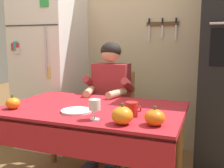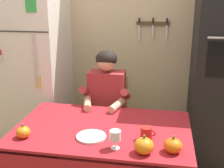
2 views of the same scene
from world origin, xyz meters
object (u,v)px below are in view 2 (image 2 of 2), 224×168
Objects in this scene: wine_glass at (115,136)px; serving_tray at (91,137)px; refrigerator at (34,74)px; chair_behind_person at (109,115)px; pumpkin_large at (144,146)px; wall_oven at (224,68)px; pumpkin_medium at (23,132)px; coffee_mug at (146,133)px; pumpkin_small at (173,146)px; seated_person at (106,102)px; dining_table at (102,138)px.

wine_glass is 0.60× the size of serving_tray.
refrigerator is 1.61m from wine_glass.
chair_behind_person is 1.23m from pumpkin_large.
refrigerator is 1.39m from serving_tray.
serving_tray is at bearing 148.08° from wine_glass.
wall_oven reaches higher than pumpkin_medium.
coffee_mug is 0.24m from pumpkin_small.
chair_behind_person reaches higher than wine_glass.
seated_person is 0.77m from serving_tray.
dining_table is 0.40m from coffee_mug.
pumpkin_small is (-0.50, -1.19, -0.26)m from wall_oven.
pumpkin_small is 0.57× the size of serving_tray.
wall_oven is 1.45m from dining_table.
refrigerator is 1.29× the size of dining_table.
wine_glass is 0.21m from pumpkin_large.
coffee_mug is 0.89× the size of pumpkin_small.
pumpkin_small reaches higher than pumpkin_medium.
refrigerator is 13.22× the size of wine_glass.
pumpkin_small is at bearing -53.71° from seated_person.
refrigerator is at bearing 162.03° from seated_person.
wall_oven is 1.57m from serving_tray.
wall_oven is at bearing 1.13° from refrigerator.
chair_behind_person is at bearing 121.11° from pumpkin_small.
coffee_mug reaches higher than dining_table.
chair_behind_person is 1.15m from wine_glass.
dining_table is 0.61m from pumpkin_medium.
dining_table is at bearing 74.13° from serving_tray.
chair_behind_person is at bearing 116.30° from coffee_mug.
wine_glass is at bearing -126.41° from wall_oven.
wall_oven is 19.15× the size of pumpkin_medium.
coffee_mug is (1.31, -1.00, -0.11)m from refrigerator.
pumpkin_large is 0.60× the size of serving_tray.
seated_person is at bearing -17.97° from refrigerator.
pumpkin_medium is at bearing 175.58° from pumpkin_large.
wine_glass is 1.07× the size of pumpkin_small.
chair_behind_person reaches higher than coffee_mug.
pumpkin_medium is at bearing -118.22° from seated_person.
pumpkin_large is 0.20m from pumpkin_small.
wall_oven is 1.27m from chair_behind_person.
pumpkin_large reaches higher than pumpkin_medium.
refrigerator reaches higher than pumpkin_small.
coffee_mug is 1.03× the size of pumpkin_medium.
seated_person is 9.25× the size of pumpkin_large.
pumpkin_large is (0.36, -0.32, 0.14)m from dining_table.
seated_person is 0.85m from coffee_mug.
pumpkin_medium is (0.41, -1.13, -0.12)m from refrigerator.
pumpkin_medium is (-0.70, 0.04, -0.05)m from wine_glass.
coffee_mug is 0.50× the size of serving_tray.
pumpkin_large is at bearing -8.27° from wine_glass.
coffee_mug is at bearing -18.16° from dining_table.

